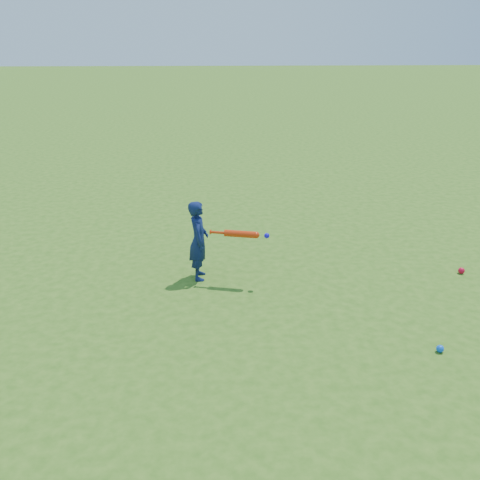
{
  "coord_description": "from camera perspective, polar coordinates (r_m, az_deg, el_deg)",
  "views": [
    {
      "loc": [
        0.71,
        -5.78,
        2.82
      ],
      "look_at": [
        0.97,
        0.01,
        0.53
      ],
      "focal_mm": 40.0,
      "sensor_mm": 36.0,
      "label": 1
    }
  ],
  "objects": [
    {
      "name": "ground",
      "position": [
        6.47,
        -8.59,
        -4.5
      ],
      "size": [
        80.0,
        80.0,
        0.0
      ],
      "primitive_type": "plane",
      "color": "#336217",
      "rests_on": "ground"
    },
    {
      "name": "child",
      "position": [
        6.35,
        -4.44,
        -0.05
      ],
      "size": [
        0.24,
        0.36,
        0.97
      ],
      "primitive_type": "imported",
      "rotation": [
        0.0,
        0.0,
        1.58
      ],
      "color": "#0F1B49",
      "rests_on": "ground"
    },
    {
      "name": "ground_ball_red",
      "position": [
        7.15,
        22.54,
        -3.04
      ],
      "size": [
        0.08,
        0.08,
        0.08
      ],
      "primitive_type": "sphere",
      "color": "red",
      "rests_on": "ground"
    },
    {
      "name": "ground_ball_blue",
      "position": [
        5.43,
        20.56,
        -10.81
      ],
      "size": [
        0.07,
        0.07,
        0.07
      ],
      "primitive_type": "sphere",
      "color": "blue",
      "rests_on": "ground"
    },
    {
      "name": "bat_swing",
      "position": [
        6.15,
        0.32,
        0.63
      ],
      "size": [
        0.69,
        0.21,
        0.08
      ],
      "rotation": [
        0.0,
        0.0,
        -0.23
      ],
      "color": "red",
      "rests_on": "ground"
    }
  ]
}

